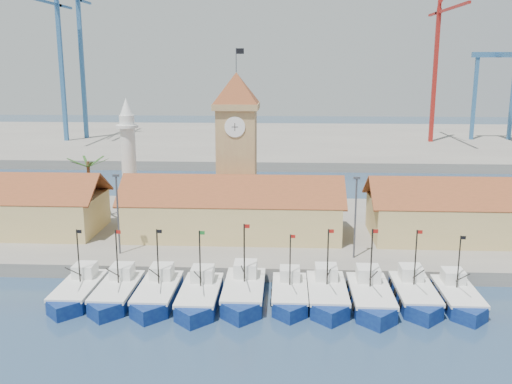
# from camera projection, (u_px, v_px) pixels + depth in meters

# --- Properties ---
(ground) EXTENTS (400.00, 400.00, 0.00)m
(ground) POSITION_uv_depth(u_px,v_px,m) (213.00, 314.00, 51.83)
(ground) COLOR navy
(ground) RESTS_ON ground
(quay) EXTENTS (140.00, 32.00, 1.50)m
(quay) POSITION_uv_depth(u_px,v_px,m) (236.00, 231.00, 75.04)
(quay) COLOR gray
(quay) RESTS_ON ground
(terminal) EXTENTS (240.00, 80.00, 2.00)m
(terminal) POSITION_uv_depth(u_px,v_px,m) (263.00, 141.00, 158.75)
(terminal) COLOR gray
(terminal) RESTS_ON ground
(boat_0) EXTENTS (3.48, 9.52, 7.21)m
(boat_0) POSITION_uv_depth(u_px,v_px,m) (78.00, 293.00, 54.81)
(boat_0) COLOR navy
(boat_0) RESTS_ON ground
(boat_1) EXTENTS (3.50, 9.60, 7.26)m
(boat_1) POSITION_uv_depth(u_px,v_px,m) (116.00, 294.00, 54.48)
(boat_1) COLOR navy
(boat_1) RESTS_ON ground
(boat_2) EXTENTS (3.57, 9.79, 7.41)m
(boat_2) POSITION_uv_depth(u_px,v_px,m) (157.00, 295.00, 54.21)
(boat_2) COLOR navy
(boat_2) RESTS_ON ground
(boat_3) EXTENTS (3.61, 9.89, 7.48)m
(boat_3) POSITION_uv_depth(u_px,v_px,m) (199.00, 298.00, 53.54)
(boat_3) COLOR navy
(boat_3) RESTS_ON ground
(boat_4) EXTENTS (3.80, 10.41, 7.88)m
(boat_4) POSITION_uv_depth(u_px,v_px,m) (244.00, 294.00, 54.39)
(boat_4) COLOR navy
(boat_4) RESTS_ON ground
(boat_5) EXTENTS (3.33, 9.12, 6.90)m
(boat_5) POSITION_uv_depth(u_px,v_px,m) (290.00, 296.00, 54.19)
(boat_5) COLOR navy
(boat_5) RESTS_ON ground
(boat_6) EXTENTS (3.63, 9.93, 7.52)m
(boat_6) POSITION_uv_depth(u_px,v_px,m) (327.00, 296.00, 53.94)
(boat_6) COLOR navy
(boat_6) RESTS_ON ground
(boat_7) EXTENTS (3.73, 10.20, 7.72)m
(boat_7) POSITION_uv_depth(u_px,v_px,m) (371.00, 299.00, 53.29)
(boat_7) COLOR navy
(boat_7) RESTS_ON ground
(boat_8) EXTENTS (3.59, 9.82, 7.43)m
(boat_8) POSITION_uv_depth(u_px,v_px,m) (415.00, 296.00, 53.94)
(boat_8) COLOR navy
(boat_8) RESTS_ON ground
(boat_9) EXTENTS (3.38, 9.26, 7.01)m
(boat_9) POSITION_uv_depth(u_px,v_px,m) (459.00, 299.00, 53.49)
(boat_9) COLOR navy
(boat_9) RESTS_ON ground
(hall_center) EXTENTS (27.04, 10.13, 7.61)m
(hall_center) POSITION_uv_depth(u_px,v_px,m) (233.00, 215.00, 70.43)
(hall_center) COLOR tan
(hall_center) RESTS_ON quay
(hall_right) EXTENTS (31.20, 10.13, 7.61)m
(hall_right) POSITION_uv_depth(u_px,v_px,m) (497.00, 219.00, 68.80)
(hall_right) COLOR tan
(hall_right) RESTS_ON quay
(clock_tower) EXTENTS (5.80, 5.80, 22.70)m
(clock_tower) POSITION_uv_depth(u_px,v_px,m) (237.00, 144.00, 74.51)
(clock_tower) COLOR tan
(clock_tower) RESTS_ON quay
(minaret) EXTENTS (3.00, 3.00, 16.30)m
(minaret) POSITION_uv_depth(u_px,v_px,m) (129.00, 158.00, 77.72)
(minaret) COLOR silver
(minaret) RESTS_ON quay
(palm_tree) EXTENTS (5.60, 5.03, 8.39)m
(palm_tree) POSITION_uv_depth(u_px,v_px,m) (89.00, 185.00, 76.80)
(palm_tree) COLOR brown
(palm_tree) RESTS_ON quay
(lamp_posts) EXTENTS (80.70, 0.25, 9.03)m
(lamp_posts) POSITION_uv_depth(u_px,v_px,m) (231.00, 212.00, 62.07)
(lamp_posts) COLOR #3F3F44
(lamp_posts) RESTS_ON quay
(crane_blue_far) EXTENTS (1.00, 33.18, 42.96)m
(crane_blue_far) POSITION_uv_depth(u_px,v_px,m) (58.00, 49.00, 146.73)
(crane_blue_far) COLOR #316497
(crane_blue_far) RESTS_ON terminal
(crane_blue_near) EXTENTS (1.00, 30.04, 44.77)m
(crane_blue_near) POSITION_uv_depth(u_px,v_px,m) (80.00, 47.00, 152.69)
(crane_blue_near) COLOR #316497
(crane_blue_near) RESTS_ON terminal
(crane_red_right) EXTENTS (1.00, 34.82, 40.91)m
(crane_red_right) POSITION_uv_depth(u_px,v_px,m) (438.00, 53.00, 144.61)
(crane_red_right) COLOR maroon
(crane_red_right) RESTS_ON terminal
(gantry) EXTENTS (13.00, 22.00, 23.20)m
(gantry) POSITION_uv_depth(u_px,v_px,m) (500.00, 72.00, 148.12)
(gantry) COLOR #316497
(gantry) RESTS_ON terminal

